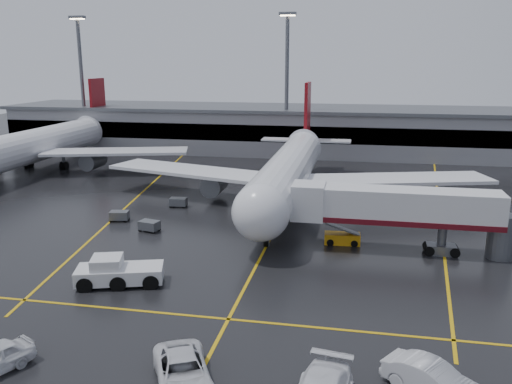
# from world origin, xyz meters

# --- Properties ---
(ground) EXTENTS (220.00, 220.00, 0.00)m
(ground) POSITION_xyz_m (0.00, 0.00, 0.00)
(ground) COLOR black
(ground) RESTS_ON ground
(apron_line_centre) EXTENTS (0.25, 90.00, 0.02)m
(apron_line_centre) POSITION_xyz_m (0.00, 0.00, 0.01)
(apron_line_centre) COLOR gold
(apron_line_centre) RESTS_ON ground
(apron_line_stop) EXTENTS (60.00, 0.25, 0.02)m
(apron_line_stop) POSITION_xyz_m (0.00, -22.00, 0.01)
(apron_line_stop) COLOR gold
(apron_line_stop) RESTS_ON ground
(apron_line_left) EXTENTS (9.99, 69.35, 0.02)m
(apron_line_left) POSITION_xyz_m (-20.00, 10.00, 0.01)
(apron_line_left) COLOR gold
(apron_line_left) RESTS_ON ground
(apron_line_right) EXTENTS (7.57, 69.64, 0.02)m
(apron_line_right) POSITION_xyz_m (18.00, 10.00, 0.01)
(apron_line_right) COLOR gold
(apron_line_right) RESTS_ON ground
(terminal) EXTENTS (122.00, 19.00, 8.60)m
(terminal) POSITION_xyz_m (0.00, 47.93, 4.32)
(terminal) COLOR gray
(terminal) RESTS_ON ground
(light_mast_left) EXTENTS (3.00, 1.20, 25.45)m
(light_mast_left) POSITION_xyz_m (-45.00, 42.00, 14.47)
(light_mast_left) COLOR #595B60
(light_mast_left) RESTS_ON ground
(light_mast_mid) EXTENTS (3.00, 1.20, 25.45)m
(light_mast_mid) POSITION_xyz_m (-5.00, 42.00, 14.47)
(light_mast_mid) COLOR #595B60
(light_mast_mid) RESTS_ON ground
(main_airliner) EXTENTS (48.80, 45.60, 14.10)m
(main_airliner) POSITION_xyz_m (0.00, 9.70, 4.21)
(main_airliner) COLOR silver
(main_airliner) RESTS_ON ground
(second_airliner) EXTENTS (48.80, 45.60, 14.10)m
(second_airliner) POSITION_xyz_m (-42.00, 21.70, 4.21)
(second_airliner) COLOR silver
(second_airliner) RESTS_ON ground
(jet_bridge) EXTENTS (19.90, 3.40, 6.05)m
(jet_bridge) POSITION_xyz_m (11.87, -6.00, 3.93)
(jet_bridge) COLOR silver
(jet_bridge) RESTS_ON ground
(pushback_tractor) EXTENTS (7.17, 4.55, 2.39)m
(pushback_tractor) POSITION_xyz_m (-9.98, -17.97, 0.95)
(pushback_tractor) COLOR silver
(pushback_tractor) RESTS_ON ground
(belt_loader) EXTENTS (3.46, 1.75, 2.15)m
(belt_loader) POSITION_xyz_m (7.05, -4.92, 0.53)
(belt_loader) COLOR orange
(belt_loader) RESTS_ON ground
(service_van_a) EXTENTS (5.22, 6.73, 1.70)m
(service_van_a) POSITION_xyz_m (-0.53, -29.92, 0.85)
(service_van_a) COLOR silver
(service_van_a) RESTS_ON ground
(service_van_c) EXTENTS (5.44, 4.50, 1.75)m
(service_van_c) POSITION_xyz_m (12.55, -27.99, 0.87)
(service_van_c) COLOR silver
(service_van_c) RESTS_ON ground
(baggage_cart_a) EXTENTS (2.24, 1.72, 1.12)m
(baggage_cart_a) POSITION_xyz_m (-12.69, -4.87, 0.63)
(baggage_cart_a) COLOR #595B60
(baggage_cart_a) RESTS_ON ground
(baggage_cart_b) EXTENTS (2.21, 1.66, 1.12)m
(baggage_cart_b) POSITION_xyz_m (-17.33, -2.07, 0.63)
(baggage_cart_b) COLOR #595B60
(baggage_cart_b) RESTS_ON ground
(baggage_cart_c) EXTENTS (2.10, 1.46, 1.12)m
(baggage_cart_c) POSITION_xyz_m (-12.88, 4.70, 0.63)
(baggage_cart_c) COLOR #595B60
(baggage_cart_c) RESTS_ON ground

